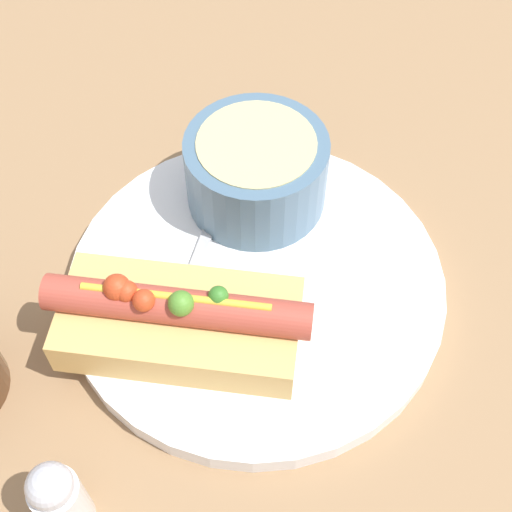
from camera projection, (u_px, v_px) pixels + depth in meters
ground_plane at (256, 290)px, 0.51m from camera, size 4.00×4.00×0.00m
dinner_plate at (256, 284)px, 0.50m from camera, size 0.26×0.26×0.02m
hot_dog at (178, 319)px, 0.45m from camera, size 0.17×0.13×0.06m
soup_bowl at (256, 169)px, 0.51m from camera, size 0.10×0.10×0.06m
spoon at (211, 225)px, 0.52m from camera, size 0.08×0.17×0.01m
salt_shaker at (53, 494)px, 0.39m from camera, size 0.03×0.03×0.07m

